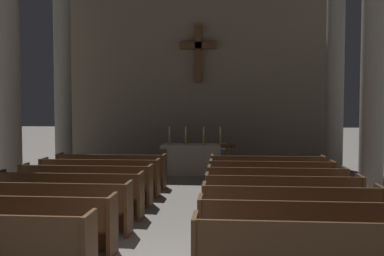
{
  "coord_description": "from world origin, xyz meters",
  "views": [
    {
      "loc": [
        1.06,
        -5.23,
        2.31
      ],
      "look_at": [
        0.0,
        7.81,
        1.61
      ],
      "focal_mm": 39.94,
      "sensor_mm": 36.0,
      "label": 1
    }
  ],
  "objects": [
    {
      "name": "pew_left_row_4",
      "position": [
        -2.16,
        3.2,
        0.48
      ],
      "size": [
        3.05,
        0.5,
        0.95
      ],
      "color": "brown",
      "rests_on": "ground"
    },
    {
      "name": "pew_left_row_3",
      "position": [
        -2.16,
        2.12,
        0.48
      ],
      "size": [
        3.05,
        0.5,
        0.95
      ],
      "color": "brown",
      "rests_on": "ground"
    },
    {
      "name": "column_right_third",
      "position": [
        4.6,
        9.18,
        3.16
      ],
      "size": [
        0.87,
        0.87,
        6.49
      ],
      "color": "#9E998E",
      "rests_on": "ground"
    },
    {
      "name": "pew_right_row_5",
      "position": [
        2.16,
        4.28,
        0.48
      ],
      "size": [
        3.05,
        0.5,
        0.95
      ],
      "color": "brown",
      "rests_on": "ground"
    },
    {
      "name": "pew_right_row_4",
      "position": [
        2.16,
        3.2,
        0.48
      ],
      "size": [
        3.05,
        0.5,
        0.95
      ],
      "color": "brown",
      "rests_on": "ground"
    },
    {
      "name": "pew_right_row_2",
      "position": [
        2.16,
        1.04,
        0.48
      ],
      "size": [
        3.05,
        0.5,
        0.95
      ],
      "color": "brown",
      "rests_on": "ground"
    },
    {
      "name": "column_right_second",
      "position": [
        4.6,
        5.51,
        3.16
      ],
      "size": [
        0.87,
        0.87,
        6.49
      ],
      "color": "#9E998E",
      "rests_on": "ground"
    },
    {
      "name": "lectern",
      "position": [
        1.1,
        7.7,
        0.55
      ],
      "size": [
        0.44,
        0.36,
        1.15
      ],
      "color": "brown",
      "rests_on": "ground"
    },
    {
      "name": "pew_left_row_6",
      "position": [
        -2.16,
        5.36,
        0.48
      ],
      "size": [
        3.05,
        0.5,
        0.95
      ],
      "color": "brown",
      "rests_on": "ground"
    },
    {
      "name": "pew_left_row_7",
      "position": [
        -2.16,
        6.43,
        0.48
      ],
      "size": [
        3.05,
        0.5,
        0.95
      ],
      "color": "brown",
      "rests_on": "ground"
    },
    {
      "name": "pew_right_row_6",
      "position": [
        2.16,
        5.36,
        0.48
      ],
      "size": [
        3.05,
        0.5,
        0.95
      ],
      "color": "brown",
      "rests_on": "ground"
    },
    {
      "name": "pew_right_row_3",
      "position": [
        2.16,
        2.12,
        0.48
      ],
      "size": [
        3.05,
        0.5,
        0.95
      ],
      "color": "brown",
      "rests_on": "ground"
    },
    {
      "name": "pew_left_row_2",
      "position": [
        -2.16,
        1.04,
        0.48
      ],
      "size": [
        3.05,
        0.5,
        0.95
      ],
      "color": "brown",
      "rests_on": "ground"
    },
    {
      "name": "pew_right_row_1",
      "position": [
        2.16,
        -0.04,
        0.48
      ],
      "size": [
        3.05,
        0.5,
        0.95
      ],
      "color": "brown",
      "rests_on": "ground"
    },
    {
      "name": "candlestick_outer_right",
      "position": [
        0.85,
        8.9,
        1.19
      ],
      "size": [
        0.16,
        0.16,
        0.59
      ],
      "color": "#B79338",
      "rests_on": "altar"
    },
    {
      "name": "altar",
      "position": [
        0.0,
        8.9,
        0.53
      ],
      "size": [
        2.2,
        0.9,
        1.01
      ],
      "color": "#BCB7AD",
      "rests_on": "ground"
    },
    {
      "name": "column_left_third",
      "position": [
        -4.6,
        9.18,
        3.16
      ],
      "size": [
        0.87,
        0.87,
        6.49
      ],
      "color": "#9E998E",
      "rests_on": "ground"
    },
    {
      "name": "candlestick_inner_left",
      "position": [
        -0.3,
        8.9,
        1.19
      ],
      "size": [
        0.16,
        0.16,
        0.59
      ],
      "color": "#B79338",
      "rests_on": "altar"
    },
    {
      "name": "candlestick_inner_right",
      "position": [
        0.3,
        8.9,
        1.19
      ],
      "size": [
        0.16,
        0.16,
        0.59
      ],
      "color": "#B79338",
      "rests_on": "altar"
    },
    {
      "name": "candlestick_outer_left",
      "position": [
        -0.85,
        8.9,
        1.19
      ],
      "size": [
        0.16,
        0.16,
        0.59
      ],
      "color": "#B79338",
      "rests_on": "altar"
    },
    {
      "name": "column_left_second",
      "position": [
        -4.6,
        5.51,
        3.16
      ],
      "size": [
        0.87,
        0.87,
        6.49
      ],
      "color": "#9E998E",
      "rests_on": "ground"
    },
    {
      "name": "pew_left_row_5",
      "position": [
        -2.16,
        4.28,
        0.48
      ],
      "size": [
        3.05,
        0.5,
        0.95
      ],
      "color": "brown",
      "rests_on": "ground"
    },
    {
      "name": "pew_right_row_7",
      "position": [
        2.16,
        6.43,
        0.48
      ],
      "size": [
        3.05,
        0.5,
        0.95
      ],
      "color": "brown",
      "rests_on": "ground"
    },
    {
      "name": "apse_with_cross",
      "position": [
        0.0,
        11.01,
        3.84
      ],
      "size": [
        10.13,
        0.51,
        7.66
      ],
      "color": "gray",
      "rests_on": "ground"
    }
  ]
}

